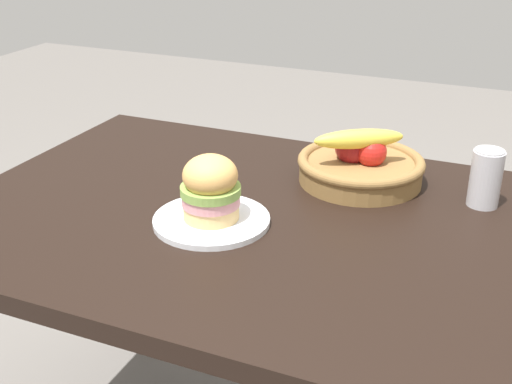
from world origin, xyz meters
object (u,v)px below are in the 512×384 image
Objects in this scene: plate at (212,220)px; soda_can at (486,178)px; sandwich at (211,188)px; fruit_basket at (360,164)px.

soda_can reaches higher than plate.
sandwich reaches higher than fruit_basket.
sandwich is 1.07× the size of soda_can.
sandwich is at bearing -124.17° from fruit_basket.
plate is at bearing -135.00° from sandwich.
sandwich is at bearing -148.30° from soda_can.
plate is 1.88× the size of soda_can.
sandwich is at bearing 45.00° from plate.
sandwich is 0.39m from fruit_basket.
fruit_basket is (0.22, 0.32, -0.03)m from sandwich.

